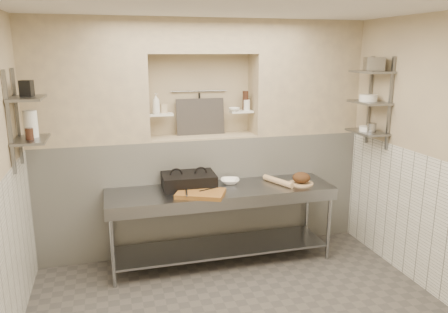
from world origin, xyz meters
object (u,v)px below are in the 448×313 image
object	(u,v)px
rolling_pin	(278,181)
jug_left	(31,124)
bread_loaf	(301,178)
bottle_soap	(156,104)
mixing_bowl	(230,181)
prep_table	(221,210)
panini_press	(189,181)
cutting_board	(201,193)
bowl_alcove	(234,109)

from	to	relation	value
rolling_pin	jug_left	distance (m)	2.75
bread_loaf	bottle_soap	size ratio (longest dim) A/B	0.87
mixing_bowl	bread_loaf	distance (m)	0.84
prep_table	bread_loaf	distance (m)	1.02
mixing_bowl	rolling_pin	world-z (taller)	rolling_pin
prep_table	jug_left	distance (m)	2.22
prep_table	panini_press	size ratio (longest dim) A/B	4.21
cutting_board	bowl_alcove	distance (m)	1.22
jug_left	cutting_board	bearing A→B (deg)	-3.62
prep_table	rolling_pin	world-z (taller)	rolling_pin
bottle_soap	bowl_alcove	world-z (taller)	bottle_soap
mixing_bowl	panini_press	bearing A→B (deg)	-176.55
rolling_pin	bread_loaf	world-z (taller)	bread_loaf
cutting_board	bread_loaf	size ratio (longest dim) A/B	2.41
panini_press	mixing_bowl	size ratio (longest dim) A/B	2.75
prep_table	bottle_soap	distance (m)	1.46
prep_table	cutting_board	distance (m)	0.43
rolling_pin	panini_press	bearing A→B (deg)	172.31
panini_press	mixing_bowl	distance (m)	0.51
panini_press	mixing_bowl	xyz separation A→B (m)	(0.50, 0.03, -0.05)
cutting_board	panini_press	bearing A→B (deg)	103.26
bowl_alcove	jug_left	distance (m)	2.32
panini_press	jug_left	xyz separation A→B (m)	(-1.58, -0.21, 0.76)
bowl_alcove	bread_loaf	bearing A→B (deg)	-42.66
bread_loaf	prep_table	bearing A→B (deg)	176.22
panini_press	bowl_alcove	size ratio (longest dim) A/B	4.49
panini_press	jug_left	world-z (taller)	jug_left
bread_loaf	bottle_soap	distance (m)	1.92
mixing_bowl	jug_left	size ratio (longest dim) A/B	0.87
cutting_board	bottle_soap	world-z (taller)	bottle_soap
bottle_soap	bread_loaf	bearing A→B (deg)	-20.69
cutting_board	bread_loaf	bearing A→B (deg)	4.63
cutting_board	bread_loaf	distance (m)	1.24
prep_table	panini_press	bearing A→B (deg)	156.84
cutting_board	rolling_pin	distance (m)	0.99
jug_left	bread_loaf	bearing A→B (deg)	-0.09
cutting_board	bottle_soap	xyz separation A→B (m)	(-0.37, 0.71, 0.91)
bottle_soap	mixing_bowl	bearing A→B (deg)	-24.41
bread_loaf	bottle_soap	bearing A→B (deg)	159.31
mixing_bowl	bread_loaf	size ratio (longest dim) A/B	1.07
jug_left	panini_press	bearing A→B (deg)	7.51
jug_left	rolling_pin	bearing A→B (deg)	1.47
bread_loaf	bowl_alcove	bearing A→B (deg)	137.34
panini_press	jug_left	bearing A→B (deg)	-170.50
bread_loaf	bottle_soap	xyz separation A→B (m)	(-1.61, 0.61, 0.85)
prep_table	bread_loaf	bearing A→B (deg)	-3.78
mixing_bowl	jug_left	world-z (taller)	jug_left
rolling_pin	bottle_soap	world-z (taller)	bottle_soap
bread_loaf	rolling_pin	bearing A→B (deg)	164.82
panini_press	rolling_pin	size ratio (longest dim) A/B	1.36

